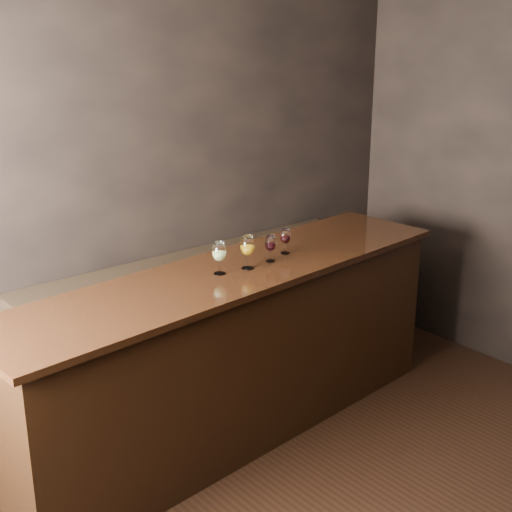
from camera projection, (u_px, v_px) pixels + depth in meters
room_shell at (323, 218)px, 3.01m from camera, size 5.02×4.52×2.81m
bar_counter at (233, 356)px, 4.57m from camera, size 3.17×0.91×1.09m
bar_top at (232, 273)px, 4.39m from camera, size 3.28×0.99×0.04m
back_bar_shelf at (199, 321)px, 5.23m from camera, size 2.75×0.40×0.99m
glass_white at (219, 252)px, 4.28m from camera, size 0.09×0.09×0.20m
glass_amber at (248, 246)px, 4.36m from camera, size 0.09×0.09×0.21m
glass_red_a at (270, 244)px, 4.50m from camera, size 0.07×0.07×0.17m
glass_red_b at (285, 236)px, 4.66m from camera, size 0.07×0.07×0.17m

